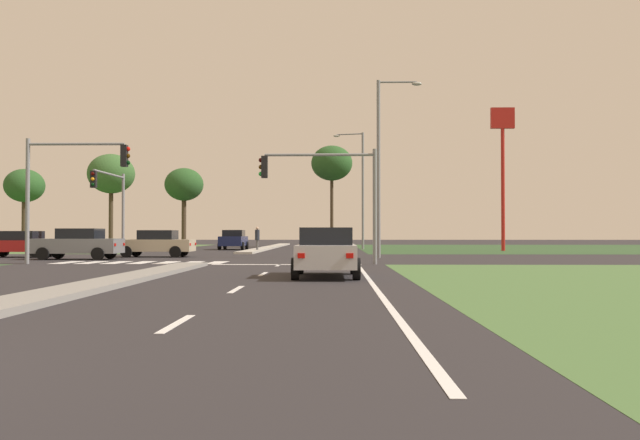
% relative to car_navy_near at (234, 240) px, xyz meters
% --- Properties ---
extents(ground_plane, '(200.00, 200.00, 0.00)m').
position_rel_car_navy_near_xyz_m(ground_plane, '(2.42, -18.98, -0.82)').
color(ground_plane, '#282628').
extents(grass_verge_far_right, '(35.00, 35.00, 0.01)m').
position_rel_car_navy_near_xyz_m(grass_verge_far_right, '(27.92, 5.52, -0.81)').
color(grass_verge_far_right, '#2D4C28').
rests_on(grass_verge_far_right, ground).
extents(median_island_near, '(1.20, 22.00, 0.14)m').
position_rel_car_navy_near_xyz_m(median_island_near, '(2.42, -37.98, -0.75)').
color(median_island_near, gray).
rests_on(median_island_near, ground).
extents(median_island_far, '(1.20, 36.00, 0.14)m').
position_rel_car_navy_near_xyz_m(median_island_far, '(2.42, 6.02, -0.75)').
color(median_island_far, '#ADA89E').
rests_on(median_island_far, ground).
extents(lane_dash_near, '(0.14, 2.00, 0.01)m').
position_rel_car_navy_near_xyz_m(lane_dash_near, '(5.92, -44.56, -0.81)').
color(lane_dash_near, silver).
rests_on(lane_dash_near, ground).
extents(lane_dash_second, '(0.14, 2.00, 0.01)m').
position_rel_car_navy_near_xyz_m(lane_dash_second, '(5.92, -38.56, -0.81)').
color(lane_dash_second, silver).
rests_on(lane_dash_second, ground).
extents(lane_dash_third, '(0.14, 2.00, 0.01)m').
position_rel_car_navy_near_xyz_m(lane_dash_third, '(5.92, -32.56, -0.81)').
color(lane_dash_third, silver).
rests_on(lane_dash_third, ground).
extents(lane_dash_fourth, '(0.14, 2.00, 0.01)m').
position_rel_car_navy_near_xyz_m(lane_dash_fourth, '(5.92, -26.56, -0.81)').
color(lane_dash_fourth, silver).
rests_on(lane_dash_fourth, ground).
extents(edge_line_right, '(0.14, 24.00, 0.01)m').
position_rel_car_navy_near_xyz_m(edge_line_right, '(9.27, -36.98, -0.81)').
color(edge_line_right, silver).
rests_on(edge_line_right, ground).
extents(stop_bar_near, '(6.40, 0.50, 0.01)m').
position_rel_car_navy_near_xyz_m(stop_bar_near, '(6.22, -25.98, -0.81)').
color(stop_bar_near, silver).
rests_on(stop_bar_near, ground).
extents(crosswalk_bar_near, '(0.70, 2.80, 0.01)m').
position_rel_car_navy_near_xyz_m(crosswalk_bar_near, '(-3.98, -24.18, -0.81)').
color(crosswalk_bar_near, silver).
rests_on(crosswalk_bar_near, ground).
extents(crosswalk_bar_second, '(0.70, 2.80, 0.01)m').
position_rel_car_navy_near_xyz_m(crosswalk_bar_second, '(-2.83, -24.18, -0.81)').
color(crosswalk_bar_second, silver).
rests_on(crosswalk_bar_second, ground).
extents(crosswalk_bar_third, '(0.70, 2.80, 0.01)m').
position_rel_car_navy_near_xyz_m(crosswalk_bar_third, '(-1.68, -24.18, -0.81)').
color(crosswalk_bar_third, silver).
rests_on(crosswalk_bar_third, ground).
extents(crosswalk_bar_fourth, '(0.70, 2.80, 0.01)m').
position_rel_car_navy_near_xyz_m(crosswalk_bar_fourth, '(-0.53, -24.18, -0.81)').
color(crosswalk_bar_fourth, silver).
rests_on(crosswalk_bar_fourth, ground).
extents(crosswalk_bar_fifth, '(0.70, 2.80, 0.01)m').
position_rel_car_navy_near_xyz_m(crosswalk_bar_fifth, '(0.62, -24.18, -0.81)').
color(crosswalk_bar_fifth, silver).
rests_on(crosswalk_bar_fifth, ground).
extents(crosswalk_bar_sixth, '(0.70, 2.80, 0.01)m').
position_rel_car_navy_near_xyz_m(crosswalk_bar_sixth, '(1.77, -24.18, -0.81)').
color(crosswalk_bar_sixth, silver).
rests_on(crosswalk_bar_sixth, ground).
extents(crosswalk_bar_seventh, '(0.70, 2.80, 0.01)m').
position_rel_car_navy_near_xyz_m(crosswalk_bar_seventh, '(2.92, -24.18, -0.81)').
color(crosswalk_bar_seventh, silver).
rests_on(crosswalk_bar_seventh, ground).
extents(car_navy_near, '(2.06, 4.29, 1.61)m').
position_rel_car_navy_near_xyz_m(car_navy_near, '(0.00, 0.00, 0.00)').
color(car_navy_near, '#161E47').
rests_on(car_navy_near, ground).
extents(car_beige_second, '(4.29, 2.07, 1.51)m').
position_rel_car_navy_near_xyz_m(car_beige_second, '(-1.83, -16.96, -0.04)').
color(car_beige_second, '#BCAD8E').
rests_on(car_beige_second, ground).
extents(car_silver_third, '(1.98, 4.35, 1.52)m').
position_rel_car_navy_near_xyz_m(car_silver_third, '(8.02, -33.90, -0.04)').
color(car_silver_third, '#B7B7BC').
rests_on(car_silver_third, ground).
extents(car_red_fourth, '(4.23, 2.04, 1.47)m').
position_rel_car_navy_near_xyz_m(car_red_fourth, '(-9.36, -17.54, -0.06)').
color(car_red_fourth, '#A31919').
rests_on(car_red_fourth, ground).
extents(car_grey_fifth, '(4.36, 2.07, 1.59)m').
position_rel_car_navy_near_xyz_m(car_grey_fifth, '(-4.89, -20.52, -0.01)').
color(car_grey_fifth, slate).
rests_on(car_grey_fifth, ground).
extents(traffic_signal_far_left, '(0.32, 5.58, 5.13)m').
position_rel_car_navy_near_xyz_m(traffic_signal_far_left, '(-5.18, -14.52, 2.79)').
color(traffic_signal_far_left, gray).
rests_on(traffic_signal_far_left, ground).
extents(traffic_signal_near_left, '(4.61, 0.32, 5.50)m').
position_rel_car_navy_near_xyz_m(traffic_signal_near_left, '(-3.51, -25.58, 2.98)').
color(traffic_signal_near_left, gray).
rests_on(traffic_signal_near_left, ground).
extents(traffic_signal_near_right, '(5.14, 0.32, 5.00)m').
position_rel_car_navy_near_xyz_m(traffic_signal_near_right, '(8.04, -25.58, 2.68)').
color(traffic_signal_near_right, gray).
rests_on(traffic_signal_near_right, ground).
extents(street_lamp_second, '(2.46, 0.28, 9.65)m').
position_rel_car_navy_near_xyz_m(street_lamp_second, '(10.86, -18.38, 4.56)').
color(street_lamp_second, gray).
rests_on(street_lamp_second, ground).
extents(street_lamp_third, '(2.59, 0.72, 9.81)m').
position_rel_car_navy_near_xyz_m(street_lamp_third, '(10.45, 1.49, 4.66)').
color(street_lamp_third, gray).
rests_on(street_lamp_third, ground).
extents(pedestrian_at_median, '(0.34, 0.34, 1.67)m').
position_rel_car_navy_near_xyz_m(pedestrian_at_median, '(2.65, -6.01, 0.33)').
color(pedestrian_at_median, '#4C4C4C').
rests_on(pedestrian_at_median, median_island_far).
extents(fastfood_pole_sign, '(1.80, 0.40, 10.95)m').
position_rel_car_navy_near_xyz_m(fastfood_pole_sign, '(21.15, -3.36, 7.21)').
color(fastfood_pole_sign, red).
rests_on(fastfood_pole_sign, ground).
extents(treeline_near, '(3.74, 3.74, 7.49)m').
position_rel_car_navy_near_xyz_m(treeline_near, '(-21.38, 8.51, 5.00)').
color(treeline_near, '#423323').
rests_on(treeline_near, ground).
extents(treeline_second, '(4.63, 4.63, 9.25)m').
position_rel_car_navy_near_xyz_m(treeline_second, '(-14.02, 11.44, 6.41)').
color(treeline_second, '#423323').
rests_on(treeline_second, ground).
extents(treeline_third, '(3.70, 3.70, 7.61)m').
position_rel_car_navy_near_xyz_m(treeline_third, '(-6.19, 9.21, 5.14)').
color(treeline_third, '#423323').
rests_on(treeline_third, ground).
extents(treeline_fourth, '(3.94, 3.94, 9.72)m').
position_rel_car_navy_near_xyz_m(treeline_fourth, '(8.03, 9.05, 7.17)').
color(treeline_fourth, '#423323').
rests_on(treeline_fourth, ground).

